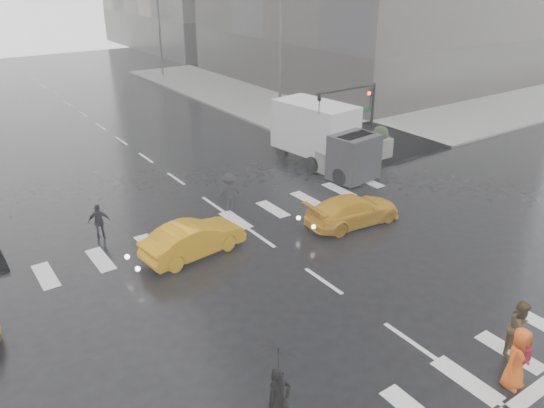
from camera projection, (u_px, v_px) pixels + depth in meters
ground at (323, 281)px, 18.78m from camera, size 120.00×120.00×0.00m
sidewalk_ne at (370, 105)px, 41.99m from camera, size 35.00×35.00×0.15m
road_markings at (323, 281)px, 18.77m from camera, size 18.00×48.00×0.01m
traffic_signal_pole at (359, 109)px, 28.13m from camera, size 4.45×0.42×4.50m
street_lamp_near at (279, 50)px, 35.86m from camera, size 2.15×0.22×9.00m
street_lamp_far at (158, 25)px, 50.81m from camera, size 2.15×0.22×9.00m
planter_west at (326, 155)px, 28.15m from camera, size 1.10×1.10×1.80m
planter_mid at (354, 149)px, 29.19m from camera, size 1.10×1.10×1.80m
planter_east at (380, 142)px, 30.23m from camera, size 1.10×1.10×1.80m
pedestrian_black at (279, 376)px, 12.18m from camera, size 1.01×1.03×2.43m
pedestrian_brown at (520, 328)px, 14.95m from camera, size 0.96×0.81×1.75m
pedestrian_orange at (518, 358)px, 13.74m from camera, size 0.90×0.60×1.81m
pedestrian_far_a at (99, 221)px, 21.45m from camera, size 1.01×0.81×1.49m
pedestrian_far_b at (229, 192)px, 23.86m from camera, size 1.31×1.03×1.78m
taxi_mid at (193, 239)px, 20.22m from camera, size 4.24×1.92×1.35m
taxi_rear at (353, 210)px, 22.71m from camera, size 3.98×2.08×1.26m
box_truck at (325, 135)px, 28.63m from camera, size 2.41×6.42×3.41m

